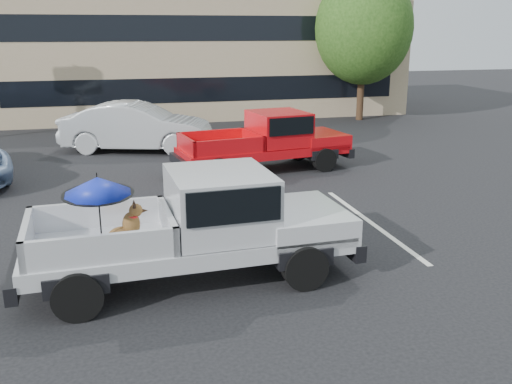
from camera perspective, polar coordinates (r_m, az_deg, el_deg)
ground at (r=10.26m, az=0.92°, el=-8.00°), size 90.00×90.00×0.00m
stripe_left at (r=11.81m, az=-15.98°, el=-5.32°), size 0.12×5.00×0.01m
stripe_right at (r=13.01m, az=11.44°, el=-3.02°), size 0.12×5.00×0.01m
motel_building at (r=30.37m, az=-6.01°, el=14.09°), size 20.40×8.40×6.30m
tree_right at (r=27.54m, az=10.72°, el=15.81°), size 4.46×4.46×6.78m
tree_back at (r=34.11m, az=0.08°, el=16.41°), size 4.68×4.68×7.11m
silver_pickup at (r=9.71m, az=-4.94°, el=-2.81°), size 5.77×2.32×2.06m
red_pickup at (r=17.43m, az=1.79°, el=5.39°), size 5.58×2.64×1.77m
silver_sedan at (r=20.60m, az=-11.82°, el=6.39°), size 5.48×3.31×1.71m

